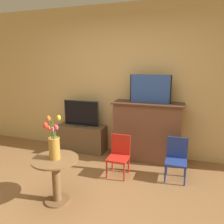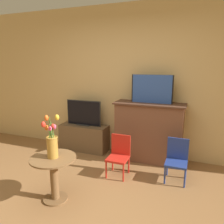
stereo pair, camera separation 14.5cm
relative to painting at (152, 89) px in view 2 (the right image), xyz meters
The scene contains 10 objects.
ground_plane 2.34m from the painting, 105.10° to the right, with size 14.00×14.00×0.00m, color olive.
wall_back 0.57m from the painting, 155.84° to the left, with size 8.00×0.06×2.70m.
fireplace_mantel 0.74m from the painting, 165.72° to the right, with size 1.19×0.45×1.03m.
painting is the anchor object (origin of this frame).
tv_stand 1.65m from the painting, behind, with size 0.94×0.36×0.50m.
tv_monitor 1.40m from the painting, behind, with size 0.71×0.12×0.49m.
chair_red 1.20m from the painting, 116.33° to the right, with size 0.30×0.30×0.61m.
chair_blue 1.18m from the painting, 46.45° to the right, with size 0.30×0.30×0.61m.
side_table 2.02m from the painting, 118.66° to the right, with size 0.56×0.56×0.57m.
vase_tulips 1.88m from the painting, 118.71° to the right, with size 0.20×0.24×0.53m.
Camera 2 is at (1.20, -1.72, 1.69)m, focal length 35.00 mm.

